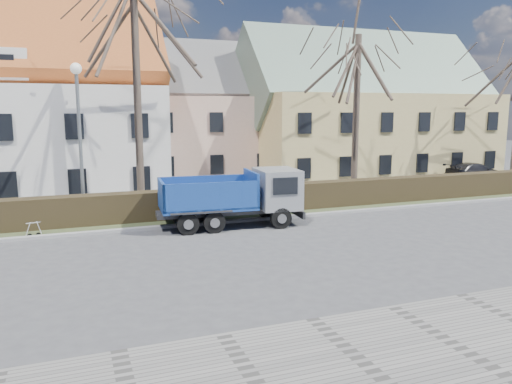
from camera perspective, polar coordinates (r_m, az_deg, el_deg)
name	(u,v)px	position (r m, az deg, el deg)	size (l,w,h in m)	color
ground	(234,254)	(17.53, -2.55, -7.05)	(120.00, 120.00, 0.00)	#424245
sidewalk_near	(371,371)	(10.35, 13.04, -19.33)	(80.00, 5.00, 0.08)	gray
curb_far	(201,224)	(21.79, -6.30, -3.62)	(80.00, 0.30, 0.12)	gray
grass_strip	(192,217)	(23.31, -7.27, -2.80)	(80.00, 3.00, 0.10)	#384326
hedge	(193,205)	(23.00, -7.19, -1.44)	(60.00, 0.90, 1.30)	black
building_pink	(201,122)	(37.15, -6.30, 7.93)	(10.80, 8.80, 8.00)	#D0A793
building_yellow	(364,118)	(39.20, 12.29, 8.22)	(18.80, 10.80, 8.50)	tan
tree_1	(137,80)	(24.73, -13.47, 12.35)	(9.20, 9.20, 12.65)	#483C32
tree_2	(357,99)	(28.80, 11.43, 10.34)	(8.00, 8.00, 11.00)	#483C32
dump_truck	(226,198)	(21.18, -3.43, -0.69)	(6.24, 2.32, 2.49)	navy
streetlight	(80,143)	(23.04, -19.44, 5.26)	(0.55, 0.55, 6.99)	gray
cart_frame	(28,230)	(21.42, -24.63, -3.92)	(0.74, 0.42, 0.68)	silver
parked_car_b	(474,172)	(38.07, 23.64, 2.14)	(1.77, 4.36, 1.27)	black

